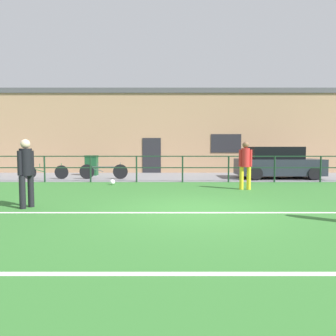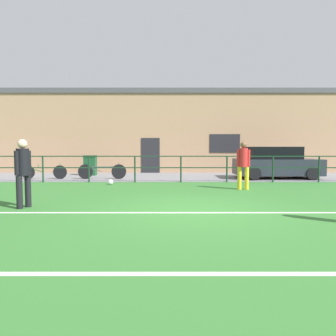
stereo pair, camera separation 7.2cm
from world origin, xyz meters
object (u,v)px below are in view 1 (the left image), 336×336
(bicycle_parked_1, at_px, (44,172))
(trash_bin_0, at_px, (90,165))
(player_goalkeeper, at_px, (24,169))
(soccer_ball_match, at_px, (111,182))
(bicycle_parked_0, at_px, (102,171))
(player_striker, at_px, (244,162))
(parked_car_red, at_px, (276,163))

(bicycle_parked_1, distance_m, trash_bin_0, 2.66)
(player_goalkeeper, relative_size, soccer_ball_match, 7.94)
(player_goalkeeper, distance_m, bicycle_parked_0, 6.96)
(player_striker, xyz_separation_m, trash_bin_0, (-6.90, 5.63, -0.40))
(bicycle_parked_0, bearing_deg, soccer_ball_match, -69.24)
(player_goalkeeper, relative_size, bicycle_parked_1, 0.77)
(parked_car_red, distance_m, bicycle_parked_0, 8.40)
(player_goalkeeper, height_order, parked_car_red, player_goalkeeper)
(bicycle_parked_0, distance_m, trash_bin_0, 2.33)
(bicycle_parked_0, relative_size, trash_bin_0, 2.12)
(bicycle_parked_0, height_order, bicycle_parked_1, bicycle_parked_0)
(player_striker, distance_m, bicycle_parked_0, 6.85)
(player_goalkeeper, distance_m, parked_car_red, 11.45)
(player_striker, relative_size, soccer_ball_match, 8.05)
(parked_car_red, distance_m, bicycle_parked_1, 11.16)
(player_goalkeeper, bearing_deg, bicycle_parked_1, -137.16)
(soccer_ball_match, bearing_deg, parked_car_red, 18.61)
(soccer_ball_match, bearing_deg, bicycle_parked_1, 149.15)
(bicycle_parked_0, xyz_separation_m, trash_bin_0, (-1.09, 2.06, 0.18))
(bicycle_parked_0, xyz_separation_m, bicycle_parked_1, (-2.76, 0.00, -0.02))
(player_striker, xyz_separation_m, parked_car_red, (2.58, 4.00, -0.22))
(parked_car_red, relative_size, bicycle_parked_1, 1.82)
(parked_car_red, bearing_deg, trash_bin_0, 170.19)
(bicycle_parked_1, bearing_deg, parked_car_red, 2.15)
(player_striker, height_order, bicycle_parked_0, player_striker)
(soccer_ball_match, relative_size, parked_car_red, 0.05)
(soccer_ball_match, xyz_separation_m, bicycle_parked_1, (-3.57, 2.13, 0.25))
(bicycle_parked_1, bearing_deg, player_goalkeeper, -71.14)
(bicycle_parked_1, height_order, trash_bin_0, trash_bin_0)
(player_goalkeeper, height_order, soccer_ball_match, player_goalkeeper)
(trash_bin_0, bearing_deg, player_striker, -39.25)
(bicycle_parked_0, bearing_deg, player_striker, -31.63)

